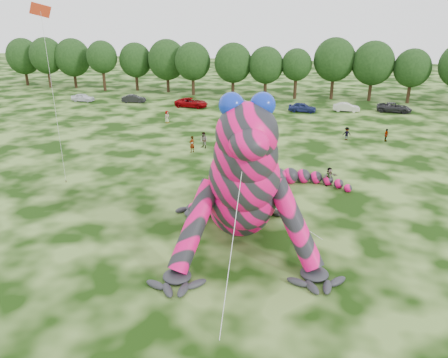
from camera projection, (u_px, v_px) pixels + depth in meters
ground at (197, 277)px, 25.99m from camera, size 240.00×240.00×0.00m
inflatable_gecko at (240, 156)px, 30.22m from camera, size 23.14×25.54×10.78m
flying_kite at (42, 25)px, 32.80m from camera, size 2.37×3.11×15.57m
tree_0 at (24, 62)px, 89.62m from camera, size 6.91×6.22×9.51m
tree_1 at (47, 63)px, 87.17m from camera, size 6.74×6.07×9.81m
tree_2 at (73, 63)px, 86.70m from camera, size 7.04×6.34×9.64m
tree_3 at (103, 66)px, 83.65m from camera, size 5.81×5.23×9.44m
tree_4 at (136, 67)px, 83.91m from camera, size 6.22×5.60×9.06m
tree_5 at (167, 66)px, 82.13m from camera, size 7.16×6.44×9.80m
tree_6 at (193, 69)px, 79.41m from camera, size 6.52×5.86×9.49m
tree_7 at (233, 70)px, 77.93m from camera, size 6.68×6.01×9.48m
tree_8 at (266, 72)px, 76.94m from camera, size 6.14×5.53×8.94m
tree_9 at (296, 74)px, 76.18m from camera, size 5.27×4.74×8.68m
tree_10 at (334, 69)px, 75.62m from camera, size 7.09×6.38×10.50m
tree_11 at (372, 71)px, 73.98m from camera, size 7.01×6.31×10.07m
tree_12 at (411, 76)px, 72.44m from camera, size 5.99×5.39×8.97m
car_0 at (83, 97)px, 75.22m from camera, size 3.98×1.62×1.35m
car_1 at (134, 99)px, 74.28m from camera, size 4.14×2.03×1.31m
car_2 at (191, 103)px, 70.75m from camera, size 5.46×2.72×1.48m
car_3 at (234, 101)px, 72.65m from camera, size 4.64×2.46×1.28m
car_4 at (302, 107)px, 67.46m from camera, size 4.34×1.93×1.45m
car_5 at (346, 107)px, 67.81m from camera, size 4.02×1.41×1.32m
car_6 at (394, 108)px, 67.31m from camera, size 5.41×2.93×1.44m
spectator_2 at (347, 134)px, 52.94m from camera, size 1.15×0.84×1.60m
spectator_4 at (167, 117)px, 60.99m from camera, size 0.81×0.97×1.71m
spectator_1 at (204, 140)px, 49.77m from camera, size 1.13×1.05×1.87m
spectator_3 at (386, 135)px, 52.40m from camera, size 0.77×0.98×1.55m
spectator_0 at (192, 144)px, 48.37m from camera, size 0.72×0.81×1.86m
spectator_5 at (329, 177)px, 39.20m from camera, size 1.55×1.39×1.71m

